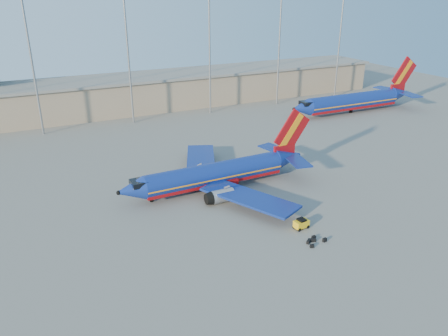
# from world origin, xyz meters

# --- Properties ---
(ground) EXTENTS (220.00, 220.00, 0.00)m
(ground) POSITION_xyz_m (0.00, 0.00, 0.00)
(ground) COLOR slate
(ground) RESTS_ON ground
(terminal_building) EXTENTS (122.00, 16.00, 8.50)m
(terminal_building) POSITION_xyz_m (10.00, 58.00, 4.32)
(terminal_building) COLOR gray
(terminal_building) RESTS_ON ground
(light_mast_row) EXTENTS (101.60, 1.60, 28.65)m
(light_mast_row) POSITION_xyz_m (5.00, 46.00, 17.55)
(light_mast_row) COLOR gray
(light_mast_row) RESTS_ON ground
(aircraft_main) EXTENTS (33.17, 31.93, 11.24)m
(aircraft_main) POSITION_xyz_m (-2.82, 4.12, 2.40)
(aircraft_main) COLOR navy
(aircraft_main) RESTS_ON ground
(aircraft_second) EXTENTS (38.60, 15.05, 13.08)m
(aircraft_second) POSITION_xyz_m (48.01, 29.88, 3.00)
(aircraft_second) COLOR navy
(aircraft_second) RESTS_ON ground
(baggage_tug) EXTENTS (2.08, 1.38, 1.42)m
(baggage_tug) POSITION_xyz_m (1.30, -12.23, 0.74)
(baggage_tug) COLOR yellow
(baggage_tug) RESTS_ON ground
(luggage_pile) EXTENTS (2.78, 1.99, 0.49)m
(luggage_pile) POSITION_xyz_m (0.70, -15.80, 0.22)
(luggage_pile) COLOR black
(luggage_pile) RESTS_ON ground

